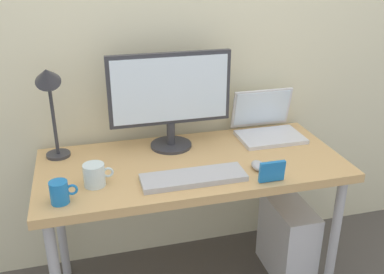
{
  "coord_description": "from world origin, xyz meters",
  "views": [
    {
      "loc": [
        -0.45,
        -1.71,
        1.61
      ],
      "look_at": [
        0.0,
        0.0,
        0.84
      ],
      "focal_mm": 40.51,
      "sensor_mm": 36.0,
      "label": 1
    }
  ],
  "objects_px": {
    "computer_tower": "(287,239)",
    "photo_frame": "(272,171)",
    "monitor": "(170,95)",
    "glass_cup": "(95,175)",
    "keyboard": "(193,177)",
    "coffee_mug": "(60,192)",
    "laptop": "(267,124)",
    "desk_lamp": "(49,91)",
    "desk": "(192,174)",
    "mouse": "(258,166)"
  },
  "relations": [
    {
      "from": "laptop",
      "to": "glass_cup",
      "type": "height_order",
      "value": "laptop"
    },
    {
      "from": "desk_lamp",
      "to": "keyboard",
      "type": "bearing_deg",
      "value": -32.6
    },
    {
      "from": "coffee_mug",
      "to": "computer_tower",
      "type": "xyz_separation_m",
      "value": [
        1.08,
        0.19,
        -0.55
      ]
    },
    {
      "from": "laptop",
      "to": "photo_frame",
      "type": "relative_size",
      "value": 2.91
    },
    {
      "from": "mouse",
      "to": "monitor",
      "type": "bearing_deg",
      "value": 134.0
    },
    {
      "from": "desk",
      "to": "computer_tower",
      "type": "xyz_separation_m",
      "value": [
        0.51,
        -0.03,
        -0.44
      ]
    },
    {
      "from": "coffee_mug",
      "to": "mouse",
      "type": "bearing_deg",
      "value": 4.19
    },
    {
      "from": "computer_tower",
      "to": "glass_cup",
      "type": "bearing_deg",
      "value": -174.93
    },
    {
      "from": "keyboard",
      "to": "computer_tower",
      "type": "bearing_deg",
      "value": 14.84
    },
    {
      "from": "monitor",
      "to": "photo_frame",
      "type": "height_order",
      "value": "monitor"
    },
    {
      "from": "monitor",
      "to": "desk_lamp",
      "type": "distance_m",
      "value": 0.54
    },
    {
      "from": "keyboard",
      "to": "photo_frame",
      "type": "distance_m",
      "value": 0.33
    },
    {
      "from": "mouse",
      "to": "photo_frame",
      "type": "height_order",
      "value": "photo_frame"
    },
    {
      "from": "coffee_mug",
      "to": "monitor",
      "type": "bearing_deg",
      "value": 37.19
    },
    {
      "from": "desk",
      "to": "laptop",
      "type": "height_order",
      "value": "laptop"
    },
    {
      "from": "glass_cup",
      "to": "computer_tower",
      "type": "height_order",
      "value": "glass_cup"
    },
    {
      "from": "desk_lamp",
      "to": "glass_cup",
      "type": "height_order",
      "value": "desk_lamp"
    },
    {
      "from": "laptop",
      "to": "coffee_mug",
      "type": "height_order",
      "value": "laptop"
    },
    {
      "from": "glass_cup",
      "to": "monitor",
      "type": "bearing_deg",
      "value": 37.31
    },
    {
      "from": "computer_tower",
      "to": "monitor",
      "type": "bearing_deg",
      "value": 160.07
    },
    {
      "from": "desk",
      "to": "photo_frame",
      "type": "relative_size",
      "value": 12.54
    },
    {
      "from": "glass_cup",
      "to": "computer_tower",
      "type": "bearing_deg",
      "value": 5.07
    },
    {
      "from": "monitor",
      "to": "mouse",
      "type": "xyz_separation_m",
      "value": [
        0.32,
        -0.33,
        -0.25
      ]
    },
    {
      "from": "keyboard",
      "to": "desk",
      "type": "bearing_deg",
      "value": 77.14
    },
    {
      "from": "desk_lamp",
      "to": "photo_frame",
      "type": "xyz_separation_m",
      "value": [
        0.86,
        -0.45,
        -0.28
      ]
    },
    {
      "from": "laptop",
      "to": "desk_lamp",
      "type": "xyz_separation_m",
      "value": [
        -1.04,
        -0.02,
        0.27
      ]
    },
    {
      "from": "computer_tower",
      "to": "photo_frame",
      "type": "bearing_deg",
      "value": -134.79
    },
    {
      "from": "monitor",
      "to": "computer_tower",
      "type": "distance_m",
      "value": 0.98
    },
    {
      "from": "desk",
      "to": "desk_lamp",
      "type": "height_order",
      "value": "desk_lamp"
    },
    {
      "from": "keyboard",
      "to": "laptop",
      "type": "bearing_deg",
      "value": 37.0
    },
    {
      "from": "desk",
      "to": "mouse",
      "type": "height_order",
      "value": "mouse"
    },
    {
      "from": "laptop",
      "to": "desk_lamp",
      "type": "distance_m",
      "value": 1.07
    },
    {
      "from": "monitor",
      "to": "coffee_mug",
      "type": "relative_size",
      "value": 5.46
    },
    {
      "from": "laptop",
      "to": "monitor",
      "type": "bearing_deg",
      "value": -178.06
    },
    {
      "from": "desk",
      "to": "keyboard",
      "type": "height_order",
      "value": "keyboard"
    },
    {
      "from": "keyboard",
      "to": "photo_frame",
      "type": "bearing_deg",
      "value": -17.27
    },
    {
      "from": "glass_cup",
      "to": "keyboard",
      "type": "bearing_deg",
      "value": -8.75
    },
    {
      "from": "glass_cup",
      "to": "desk",
      "type": "bearing_deg",
      "value": 14.15
    },
    {
      "from": "desk",
      "to": "desk_lamp",
      "type": "distance_m",
      "value": 0.73
    },
    {
      "from": "monitor",
      "to": "glass_cup",
      "type": "distance_m",
      "value": 0.53
    },
    {
      "from": "desk",
      "to": "mouse",
      "type": "xyz_separation_m",
      "value": [
        0.26,
        -0.15,
        0.08
      ]
    },
    {
      "from": "computer_tower",
      "to": "desk_lamp",
      "type": "bearing_deg",
      "value": 169.36
    },
    {
      "from": "keyboard",
      "to": "coffee_mug",
      "type": "xyz_separation_m",
      "value": [
        -0.53,
        -0.04,
        0.03
      ]
    },
    {
      "from": "laptop",
      "to": "glass_cup",
      "type": "distance_m",
      "value": 0.94
    },
    {
      "from": "keyboard",
      "to": "glass_cup",
      "type": "bearing_deg",
      "value": 171.25
    },
    {
      "from": "monitor",
      "to": "photo_frame",
      "type": "xyz_separation_m",
      "value": [
        0.33,
        -0.45,
        -0.22
      ]
    },
    {
      "from": "desk",
      "to": "monitor",
      "type": "relative_size",
      "value": 2.39
    },
    {
      "from": "mouse",
      "to": "computer_tower",
      "type": "distance_m",
      "value": 0.6
    },
    {
      "from": "desk",
      "to": "monitor",
      "type": "bearing_deg",
      "value": 107.83
    },
    {
      "from": "glass_cup",
      "to": "photo_frame",
      "type": "height_order",
      "value": "same"
    }
  ]
}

